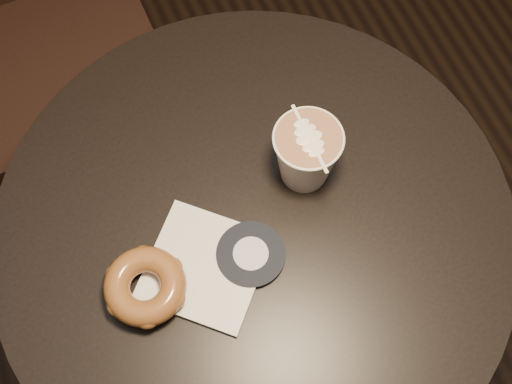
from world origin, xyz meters
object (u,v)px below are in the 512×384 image
doughnut (145,286)px  latte_cup (306,156)px  cafe_table (255,271)px  pastry_bag (205,266)px

doughnut → latte_cup: latte_cup is taller
doughnut → cafe_table: bearing=10.5°
pastry_bag → latte_cup: bearing=-23.6°
cafe_table → doughnut: 0.28m
pastry_bag → doughnut: doughnut is taller
pastry_bag → doughnut: 0.08m
doughnut → latte_cup: 0.27m
doughnut → latte_cup: bearing=16.7°
pastry_bag → latte_cup: latte_cup is taller
doughnut → latte_cup: size_ratio=1.03×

